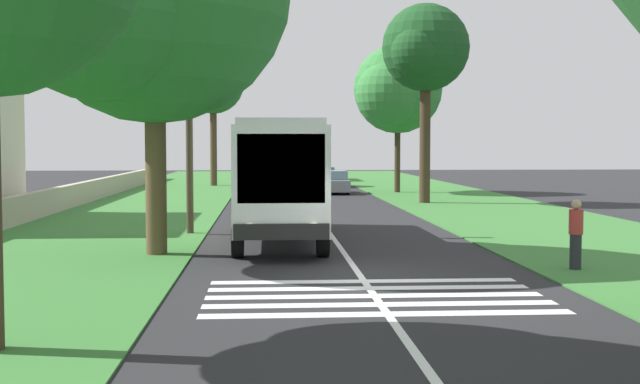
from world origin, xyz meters
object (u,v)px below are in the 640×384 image
Objects in this scene: trailing_car_0 at (275,187)px; roadside_tree_right_2 at (395,92)px; trailing_minibus_0 at (316,162)px; pedestrian at (576,234)px; utility_pole at (189,98)px; coach_bus at (278,173)px; roadside_tree_left_0 at (212,85)px; roadside_tree_right_1 at (424,51)px; trailing_car_1 at (333,183)px; trailing_car_2 at (322,177)px.

roadside_tree_right_2 is (5.60, -7.60, 5.71)m from trailing_car_0.
trailing_minibus_0 reaches higher than trailing_car_0.
utility_pole is at bearing 48.49° from pedestrian.
roadside_tree_left_0 is (35.07, 4.35, 5.27)m from coach_bus.
trailing_car_0 is 0.72× the size of trailing_minibus_0.
roadside_tree_right_1 is 1.15× the size of utility_pole.
roadside_tree_right_1 is 6.06× the size of pedestrian.
utility_pole reaches higher than pedestrian.
roadside_tree_left_0 is 33.13m from utility_pole.
roadside_tree_right_2 reaches higher than trailing_minibus_0.
coach_bus is 44.62m from trailing_minibus_0.
coach_bus is 27.03m from roadside_tree_right_2.
roadside_tree_right_2 is 5.49× the size of pedestrian.
roadside_tree_left_0 is (9.83, 8.13, 6.75)m from trailing_car_1.
trailing_car_1 is at bearing -140.42° from roadside_tree_left_0.
trailing_car_0 is 11.03m from roadside_tree_right_2.
coach_bus reaches higher than trailing_car_1.
trailing_car_2 is 40.58m from pedestrian.
pedestrian is at bearing -133.91° from coach_bus.
roadside_tree_left_0 is at bearing 16.34° from trailing_car_0.
roadside_tree_left_0 is 1.10× the size of utility_pole.
pedestrian is (-6.81, -7.07, -1.24)m from coach_bus.
trailing_car_2 is 0.48× the size of utility_pole.
roadside_tree_right_2 is (0.33, -3.90, 5.71)m from trailing_car_1.
coach_bus is 18.89m from roadside_tree_right_1.
pedestrian is (-41.88, -11.42, -6.51)m from roadside_tree_left_0.
trailing_car_0 is 0.46× the size of roadside_tree_right_2.
pedestrian is at bearing -176.38° from trailing_minibus_0.
coach_bus is at bearing 175.07° from trailing_minibus_0.
trailing_car_0 is 18.58m from utility_pole.
roadside_tree_right_1 is (-17.36, -4.07, 7.19)m from trailing_car_2.
pedestrian is at bearing 178.41° from roadside_tree_right_1.
utility_pole reaches higher than trailing_car_1.
trailing_car_2 is (33.62, -3.65, -1.48)m from coach_bus.
trailing_car_1 is 14.43m from roadside_tree_left_0.
coach_bus is 1.09× the size of roadside_tree_right_1.
coach_bus reaches higher than trailing_car_2.
trailing_car_1 is at bearing 5.87° from pedestrian.
utility_pole is at bearing 142.99° from roadside_tree_right_1.
trailing_car_0 is 1.00× the size of trailing_car_2.
trailing_car_0 is at bearing 165.35° from trailing_car_2.
coach_bus is 33.85m from trailing_car_2.
trailing_car_1 is 6.92m from roadside_tree_right_2.
roadside_tree_right_1 is at bearing -172.16° from trailing_minibus_0.
roadside_tree_left_0 reaches higher than coach_bus.
utility_pole reaches higher than coach_bus.
roadside_tree_right_1 is 1.10× the size of roadside_tree_right_2.
coach_bus is 9.90m from pedestrian.
trailing_minibus_0 is at bearing -8.71° from trailing_car_0.
roadside_tree_right_1 is 18.05m from utility_pole.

